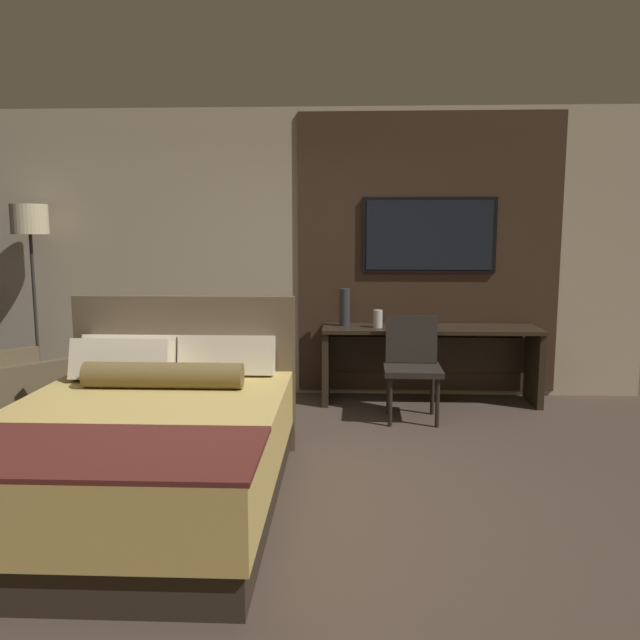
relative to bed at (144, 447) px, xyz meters
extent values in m
plane|color=#4C3D33|center=(0.50, 0.07, -0.35)|extent=(16.00, 16.00, 0.00)
cube|color=#BCAD8E|center=(0.50, 2.67, 1.05)|extent=(7.20, 0.06, 2.80)
cube|color=#3D2B1E|center=(1.99, 2.63, 1.05)|extent=(2.53, 0.03, 2.70)
cube|color=#33281E|center=(0.01, -0.11, -0.24)|extent=(1.55, 2.03, 0.22)
cube|color=tan|center=(0.01, -0.11, 0.06)|extent=(1.60, 2.09, 0.39)
cube|color=#56231E|center=(0.01, -0.79, 0.27)|extent=(1.62, 0.73, 0.02)
cube|color=brown|center=(0.01, 0.98, 0.22)|extent=(1.63, 0.08, 1.16)
cube|color=beige|center=(-0.34, 0.84, 0.39)|extent=(0.67, 0.23, 0.31)
cube|color=beige|center=(0.35, 0.84, 0.39)|extent=(0.67, 0.23, 0.31)
cube|color=beige|center=(-0.34, 0.63, 0.39)|extent=(0.67, 0.25, 0.32)
cylinder|color=brown|center=(0.01, 0.42, 0.34)|extent=(1.04, 0.17, 0.17)
cube|color=#2D2319|center=(1.99, 2.34, 0.36)|extent=(2.03, 0.53, 0.03)
cube|color=#2D2319|center=(1.01, 2.34, -0.01)|extent=(0.06, 0.48, 0.69)
cube|color=#2D2319|center=(2.98, 2.34, -0.01)|extent=(0.06, 0.48, 0.69)
cube|color=#2D2319|center=(1.99, 2.58, 0.06)|extent=(1.91, 0.02, 0.35)
cube|color=black|center=(1.99, 2.59, 1.23)|extent=(1.28, 0.04, 0.72)
cube|color=black|center=(1.99, 2.57, 1.23)|extent=(1.21, 0.01, 0.66)
cube|color=#28231E|center=(1.77, 1.76, 0.09)|extent=(0.50, 0.48, 0.05)
cube|color=#28231E|center=(1.78, 1.96, 0.32)|extent=(0.45, 0.12, 0.42)
cylinder|color=black|center=(1.57, 1.58, -0.14)|extent=(0.04, 0.04, 0.42)
cylinder|color=black|center=(1.96, 1.57, -0.14)|extent=(0.04, 0.04, 0.42)
cylinder|color=black|center=(1.58, 1.95, -0.14)|extent=(0.04, 0.04, 0.42)
cylinder|color=black|center=(1.97, 1.94, -0.14)|extent=(0.04, 0.04, 0.42)
cube|color=brown|center=(-1.71, 1.61, -0.15)|extent=(1.03, 1.04, 0.41)
cube|color=brown|center=(-1.44, 1.36, -0.08)|extent=(0.62, 0.67, 0.55)
cylinder|color=#282623|center=(-1.80, 2.34, -0.34)|extent=(0.28, 0.28, 0.03)
cylinder|color=#332D28|center=(-1.80, 2.34, 0.46)|extent=(0.03, 0.03, 1.64)
cylinder|color=beige|center=(-1.80, 2.34, 1.38)|extent=(0.34, 0.34, 0.28)
cylinder|color=#333338|center=(1.18, 2.39, 0.55)|extent=(0.10, 0.10, 0.36)
cylinder|color=silver|center=(1.49, 2.29, 0.46)|extent=(0.09, 0.09, 0.17)
camera|label=1|loc=(1.19, -3.50, 1.27)|focal=35.00mm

